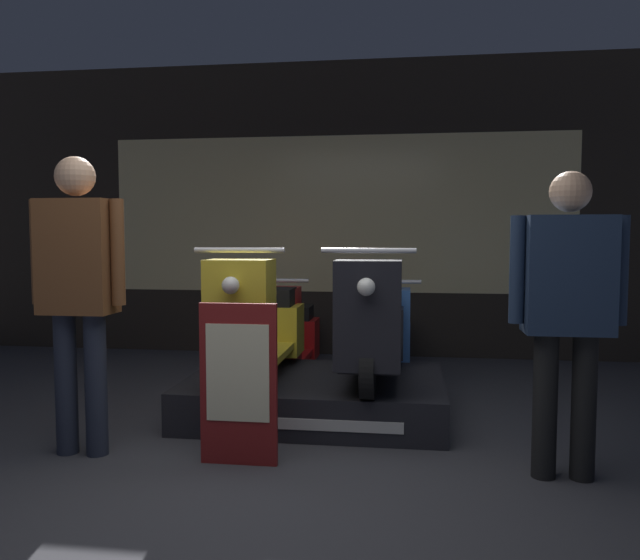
% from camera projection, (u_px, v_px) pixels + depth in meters
% --- Properties ---
extents(ground_plane, '(30.00, 30.00, 0.00)m').
position_uv_depth(ground_plane, '(252.00, 506.00, 3.05)').
color(ground_plane, '#38383D').
extents(shop_wall_back, '(9.16, 0.09, 3.20)m').
position_uv_depth(shop_wall_back, '(339.00, 210.00, 6.83)').
color(shop_wall_back, '#28231E').
rests_on(shop_wall_back, ground_plane).
extents(display_platform, '(1.85, 1.26, 0.29)m').
position_uv_depth(display_platform, '(315.00, 397.00, 4.56)').
color(display_platform, black).
rests_on(display_platform, ground_plane).
extents(scooter_display_left, '(0.59, 1.53, 0.95)m').
position_uv_depth(scooter_display_left, '(258.00, 325.00, 4.54)').
color(scooter_display_left, black).
rests_on(scooter_display_left, display_platform).
extents(scooter_display_right, '(0.59, 1.53, 0.95)m').
position_uv_depth(scooter_display_right, '(372.00, 327.00, 4.43)').
color(scooter_display_right, black).
rests_on(scooter_display_right, display_platform).
extents(scooter_backrow_0, '(0.59, 1.53, 0.95)m').
position_uv_depth(scooter_backrow_0, '(286.00, 335.00, 5.85)').
color(scooter_backrow_0, black).
rests_on(scooter_backrow_0, ground_plane).
extents(scooter_backrow_1, '(0.59, 1.53, 0.95)m').
position_uv_depth(scooter_backrow_1, '(387.00, 338.00, 5.72)').
color(scooter_backrow_1, black).
rests_on(scooter_backrow_1, ground_plane).
extents(person_left_browsing, '(0.59, 0.24, 1.79)m').
position_uv_depth(person_left_browsing, '(78.00, 279.00, 3.71)').
color(person_left_browsing, '#232838').
rests_on(person_left_browsing, ground_plane).
extents(person_right_browsing, '(0.61, 0.25, 1.66)m').
position_uv_depth(person_right_browsing, '(567.00, 298.00, 3.33)').
color(person_right_browsing, black).
rests_on(person_right_browsing, ground_plane).
extents(price_sign_board, '(0.45, 0.04, 0.94)m').
position_uv_depth(price_sign_board, '(239.00, 383.00, 3.58)').
color(price_sign_board, maroon).
rests_on(price_sign_board, ground_plane).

